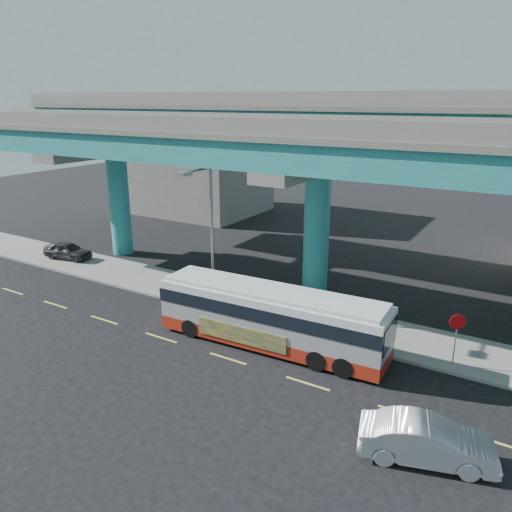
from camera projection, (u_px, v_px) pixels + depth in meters
The scene contains 10 objects.
ground at pixel (232, 356), 22.95m from camera, with size 120.00×120.00×0.00m, color black.
sidewalk at pixel (287, 312), 27.41m from camera, with size 70.00×4.00×0.15m, color gray.
lane_markings at pixel (228, 359), 22.70m from camera, with size 58.00×0.12×0.01m.
viaduct at pixel (321, 139), 27.60m from camera, with size 52.00×12.40×11.70m.
building_concrete at pixel (199, 168), 51.01m from camera, with size 12.00×10.00×9.00m, color gray.
transit_bus at pixel (271, 315), 23.45m from camera, with size 11.34×2.92×2.88m.
sedan at pixel (427, 441), 16.18m from camera, with size 4.60×2.68×1.43m, color silver.
parked_car at pixel (68, 250), 36.19m from camera, with size 3.80×2.06×1.23m, color #2F2F35.
street_lamp at pixel (205, 219), 26.05m from camera, with size 0.50×2.58×7.96m.
stop_sign at pixel (457, 329), 21.41m from camera, with size 0.65×0.37×2.42m.
Camera 1 is at (11.55, -16.93, 11.36)m, focal length 35.00 mm.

